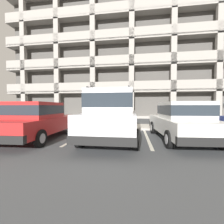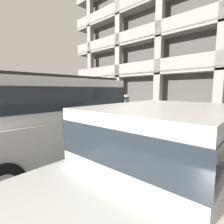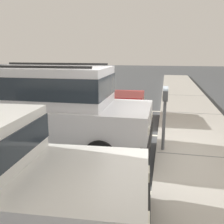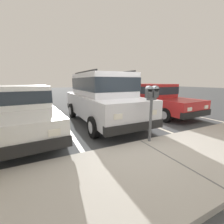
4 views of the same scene
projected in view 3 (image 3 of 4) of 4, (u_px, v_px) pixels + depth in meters
name	position (u px, v px, depth m)	size (l,w,h in m)	color
ground_plane	(146.00, 158.00, 5.65)	(80.00, 80.00, 0.10)	#444749
sidewalk	(207.00, 159.00, 5.36)	(40.00, 2.20, 0.12)	#ADA89E
parking_stall_lines	(62.00, 183.00, 4.49)	(12.15, 4.80, 0.01)	silver
silver_suv	(48.00, 105.00, 5.80)	(2.06, 4.80, 2.03)	silver
red_sedan	(78.00, 95.00, 8.90)	(1.98, 4.55, 1.54)	red
parking_meter_near	(165.00, 103.00, 5.47)	(0.35, 0.12, 1.45)	#595B60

